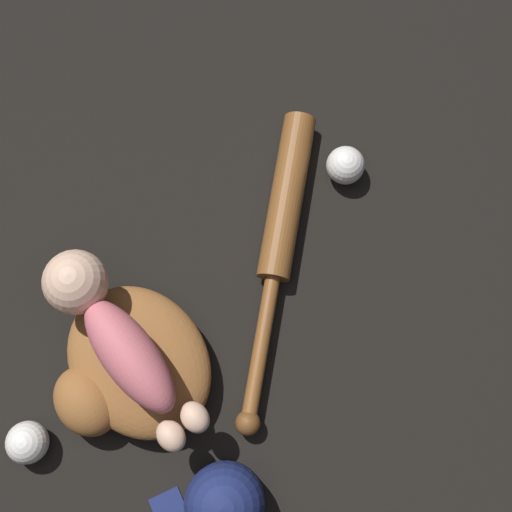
% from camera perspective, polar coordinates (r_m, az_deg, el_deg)
% --- Properties ---
extents(ground_plane, '(6.00, 6.00, 0.00)m').
position_cam_1_polar(ground_plane, '(1.36, -9.93, -9.78)').
color(ground_plane, black).
extents(baseball_glove, '(0.32, 0.31, 0.10)m').
position_cam_1_polar(baseball_glove, '(1.32, -10.03, -8.80)').
color(baseball_glove, '#935B2D').
rests_on(baseball_glove, ground).
extents(baby_figure, '(0.39, 0.15, 0.11)m').
position_cam_1_polar(baby_figure, '(1.23, -11.44, -5.96)').
color(baby_figure, '#D16670').
rests_on(baby_figure, baseball_glove).
extents(baseball_bat, '(0.50, 0.43, 0.06)m').
position_cam_1_polar(baseball_bat, '(1.36, 2.05, 2.24)').
color(baseball_bat, brown).
rests_on(baseball_bat, ground).
extents(baseball, '(0.08, 0.08, 0.08)m').
position_cam_1_polar(baseball, '(1.41, 7.16, 7.21)').
color(baseball, white).
rests_on(baseball, ground).
extents(baseball_spare, '(0.08, 0.08, 0.08)m').
position_cam_1_polar(baseball_spare, '(1.36, -17.82, -14.02)').
color(baseball_spare, white).
rests_on(baseball_spare, ground).
extents(baseball_cap, '(0.14, 0.20, 0.14)m').
position_cam_1_polar(baseball_cap, '(1.29, -2.57, -19.18)').
color(baseball_cap, navy).
rests_on(baseball_cap, ground).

